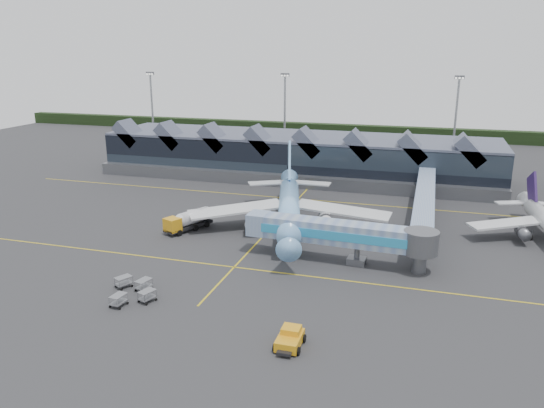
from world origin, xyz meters
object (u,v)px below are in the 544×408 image
(jet_bridge, at_px, (349,235))
(main_airliner, at_px, (289,206))
(fuel_truck, at_px, (190,219))
(pushback_tug, at_px, (290,339))

(jet_bridge, bearing_deg, main_airliner, 136.87)
(main_airliner, relative_size, fuel_truck, 4.24)
(main_airliner, distance_m, pushback_tug, 37.19)
(main_airliner, height_order, pushback_tug, main_airliner)
(main_airliner, bearing_deg, jet_bridge, -61.30)
(fuel_truck, bearing_deg, jet_bridge, 10.58)
(pushback_tug, bearing_deg, main_airliner, 105.06)
(main_airliner, xyz_separation_m, jet_bridge, (11.93, -12.57, 0.40))
(jet_bridge, relative_size, fuel_truck, 2.92)
(pushback_tug, bearing_deg, fuel_truck, 129.85)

